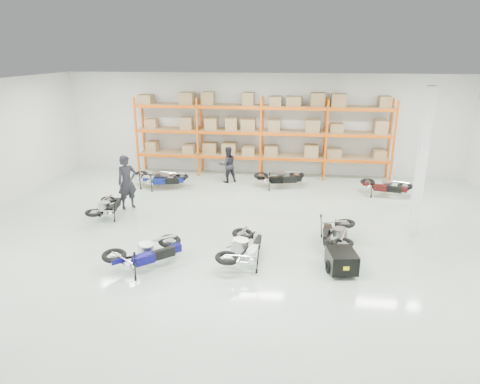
# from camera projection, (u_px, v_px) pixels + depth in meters

# --- Properties ---
(room) EXTENTS (18.00, 18.00, 18.00)m
(room) POSITION_uv_depth(u_px,v_px,m) (244.00, 163.00, 12.74)
(room) COLOR silver
(room) RESTS_ON ground
(pallet_rack) EXTENTS (11.28, 0.98, 3.62)m
(pallet_rack) POSITION_uv_depth(u_px,v_px,m) (262.00, 126.00, 18.81)
(pallet_rack) COLOR #E5550C
(pallet_rack) RESTS_ON ground
(structural_column) EXTENTS (0.25, 0.25, 4.50)m
(structural_column) POSITION_uv_depth(u_px,v_px,m) (421.00, 164.00, 12.58)
(structural_column) COLOR white
(structural_column) RESTS_ON ground
(moto_blue_centre) EXTENTS (2.00, 1.93, 1.20)m
(moto_blue_centre) POSITION_uv_depth(u_px,v_px,m) (146.00, 248.00, 11.09)
(moto_blue_centre) COLOR #0B0853
(moto_blue_centre) RESTS_ON ground
(moto_silver_left) EXTENTS (1.16, 1.96, 1.20)m
(moto_silver_left) POSITION_uv_depth(u_px,v_px,m) (244.00, 243.00, 11.38)
(moto_silver_left) COLOR silver
(moto_silver_left) RESTS_ON ground
(moto_black_far_left) EXTENTS (0.85, 1.60, 1.02)m
(moto_black_far_left) POSITION_uv_depth(u_px,v_px,m) (106.00, 204.00, 14.50)
(moto_black_far_left) COLOR black
(moto_black_far_left) RESTS_ON ground
(moto_touring_right) EXTENTS (1.12, 1.86, 1.13)m
(moto_touring_right) POSITION_uv_depth(u_px,v_px,m) (337.00, 229.00, 12.32)
(moto_touring_right) COLOR black
(moto_touring_right) RESTS_ON ground
(trailer) EXTENTS (0.81, 1.47, 0.60)m
(trailer) POSITION_uv_depth(u_px,v_px,m) (342.00, 261.00, 10.87)
(trailer) COLOR black
(trailer) RESTS_ON ground
(moto_back_a) EXTENTS (1.81, 1.13, 1.09)m
(moto_back_a) POSITION_uv_depth(u_px,v_px,m) (164.00, 176.00, 17.55)
(moto_back_a) COLOR navy
(moto_back_a) RESTS_ON ground
(moto_back_b) EXTENTS (1.77, 0.93, 1.13)m
(moto_back_b) POSITION_uv_depth(u_px,v_px,m) (155.00, 174.00, 17.76)
(moto_back_b) COLOR #A3A7AC
(moto_back_b) RESTS_ON ground
(moto_back_c) EXTENTS (1.96, 1.25, 1.18)m
(moto_back_c) POSITION_uv_depth(u_px,v_px,m) (280.00, 175.00, 17.64)
(moto_back_c) COLOR black
(moto_back_c) RESTS_ON ground
(moto_back_d) EXTENTS (1.85, 1.25, 1.09)m
(moto_back_d) POSITION_uv_depth(u_px,v_px,m) (386.00, 183.00, 16.63)
(moto_back_d) COLOR #410D0D
(moto_back_d) RESTS_ON ground
(person_left) EXTENTS (0.83, 0.83, 1.95)m
(person_left) POSITION_uv_depth(u_px,v_px,m) (127.00, 182.00, 15.21)
(person_left) COLOR black
(person_left) RESTS_ON ground
(person_back) EXTENTS (0.94, 0.87, 1.55)m
(person_back) POSITION_uv_depth(u_px,v_px,m) (228.00, 165.00, 18.31)
(person_back) COLOR black
(person_back) RESTS_ON ground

